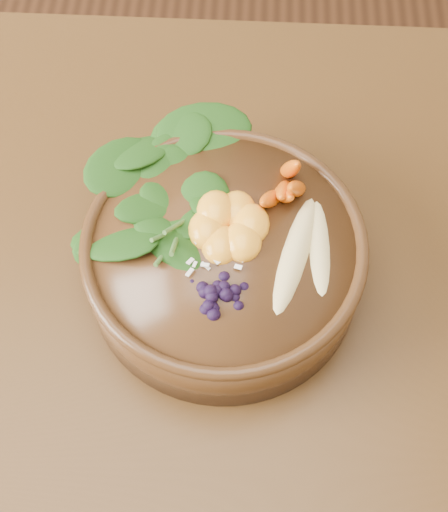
{
  "coord_description": "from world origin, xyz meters",
  "views": [
    {
      "loc": [
        0.33,
        -0.25,
        1.38
      ],
      "look_at": [
        0.32,
        0.08,
        0.8
      ],
      "focal_mm": 50.0,
      "sensor_mm": 36.0,
      "label": 1
    }
  ],
  "objects": [
    {
      "name": "carrot_cluster",
      "position": [
        0.37,
        0.15,
        0.86
      ],
      "size": [
        0.06,
        0.06,
        0.07
      ],
      "primitive_type": null,
      "rotation": [
        0.0,
        0.0,
        -0.12
      ],
      "color": "#D45F0A",
      "rests_on": "stoneware_bowl"
    },
    {
      "name": "banana_halves",
      "position": [
        0.39,
        0.08,
        0.83
      ],
      "size": [
        0.07,
        0.15,
        0.03
      ],
      "rotation": [
        0.0,
        0.0,
        -0.12
      ],
      "color": "#E0CC84",
      "rests_on": "stoneware_bowl"
    },
    {
      "name": "ground",
      "position": [
        0.0,
        0.0,
        0.0
      ],
      "size": [
        4.0,
        4.0,
        0.0
      ],
      "primitive_type": "plane",
      "color": "#381E0F",
      "rests_on": "ground"
    },
    {
      "name": "blueberry_pile",
      "position": [
        0.31,
        0.03,
        0.84
      ],
      "size": [
        0.13,
        0.1,
        0.04
      ],
      "primitive_type": null,
      "rotation": [
        0.0,
        0.0,
        -0.12
      ],
      "color": "black",
      "rests_on": "stoneware_bowl"
    },
    {
      "name": "coconut_flakes",
      "position": [
        0.32,
        0.06,
        0.82
      ],
      "size": [
        0.09,
        0.07,
        0.01
      ],
      "primitive_type": null,
      "rotation": [
        0.0,
        0.0,
        -0.12
      ],
      "color": "white",
      "rests_on": "stoneware_bowl"
    },
    {
      "name": "kale_heap",
      "position": [
        0.28,
        0.14,
        0.84
      ],
      "size": [
        0.19,
        0.17,
        0.04
      ],
      "primitive_type": null,
      "rotation": [
        0.0,
        0.0,
        -0.12
      ],
      "color": "#204F13",
      "rests_on": "stoneware_bowl"
    },
    {
      "name": "mandarin_cluster",
      "position": [
        0.32,
        0.1,
        0.84
      ],
      "size": [
        0.09,
        0.09,
        0.03
      ],
      "primitive_type": null,
      "rotation": [
        0.0,
        0.0,
        -0.12
      ],
      "color": "#FFA222",
      "rests_on": "stoneware_bowl"
    },
    {
      "name": "stoneware_bowl",
      "position": [
        0.32,
        0.08,
        0.79
      ],
      "size": [
        0.29,
        0.29,
        0.07
      ],
      "primitive_type": "cylinder",
      "rotation": [
        0.0,
        0.0,
        -0.12
      ],
      "color": "#492C15",
      "rests_on": "dining_table"
    }
  ]
}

